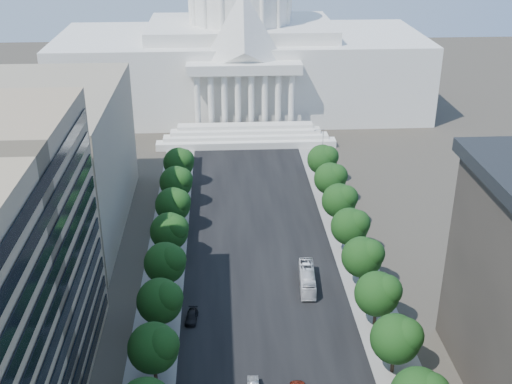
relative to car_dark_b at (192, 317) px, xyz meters
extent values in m
cube|color=black|center=(13.11, 27.08, -0.68)|extent=(30.00, 260.00, 0.01)
cube|color=gray|center=(-5.89, 27.08, -0.68)|extent=(8.00, 260.00, 0.02)
cube|color=gray|center=(32.11, 27.08, -0.68)|extent=(8.00, 260.00, 0.02)
cube|color=white|center=(13.11, 122.08, 11.82)|extent=(120.00, 50.00, 25.00)
cube|color=white|center=(13.11, 122.08, 26.32)|extent=(60.00, 40.00, 4.00)
cube|color=white|center=(13.11, 95.08, 19.82)|extent=(34.00, 8.00, 3.00)
cube|color=gray|center=(-34.89, 37.08, 14.32)|extent=(38.00, 52.00, 30.00)
cylinder|color=#33261C|center=(-4.89, -14.92, 0.79)|extent=(0.56, 0.56, 2.94)
sphere|color=black|center=(-4.89, -14.92, 5.49)|extent=(7.60, 7.60, 7.60)
sphere|color=black|center=(-3.56, -15.68, 6.63)|extent=(5.32, 5.32, 5.32)
cylinder|color=#33261C|center=(-4.89, -2.92, 0.79)|extent=(0.56, 0.56, 2.94)
sphere|color=black|center=(-4.89, -2.92, 5.49)|extent=(7.60, 7.60, 7.60)
sphere|color=black|center=(-3.56, -3.68, 6.63)|extent=(5.32, 5.32, 5.32)
cylinder|color=#33261C|center=(-4.89, 9.08, 0.79)|extent=(0.56, 0.56, 2.94)
sphere|color=black|center=(-4.89, 9.08, 5.49)|extent=(7.60, 7.60, 7.60)
sphere|color=black|center=(-3.56, 8.32, 6.63)|extent=(5.32, 5.32, 5.32)
cylinder|color=#33261C|center=(-4.89, 21.08, 0.79)|extent=(0.56, 0.56, 2.94)
sphere|color=black|center=(-4.89, 21.08, 5.49)|extent=(7.60, 7.60, 7.60)
sphere|color=black|center=(-3.56, 20.32, 6.63)|extent=(5.32, 5.32, 5.32)
cylinder|color=#33261C|center=(-4.89, 33.08, 0.79)|extent=(0.56, 0.56, 2.94)
sphere|color=black|center=(-4.89, 33.08, 5.49)|extent=(7.60, 7.60, 7.60)
sphere|color=black|center=(-3.56, 32.32, 6.63)|extent=(5.32, 5.32, 5.32)
cylinder|color=#33261C|center=(-4.89, 45.08, 0.79)|extent=(0.56, 0.56, 2.94)
sphere|color=black|center=(-4.89, 45.08, 5.49)|extent=(7.60, 7.60, 7.60)
sphere|color=black|center=(-3.56, 44.32, 6.63)|extent=(5.32, 5.32, 5.32)
cylinder|color=#33261C|center=(-4.89, 57.08, 0.79)|extent=(0.56, 0.56, 2.94)
sphere|color=black|center=(-4.89, 57.08, 5.49)|extent=(7.60, 7.60, 7.60)
sphere|color=black|center=(-3.56, 56.32, 6.63)|extent=(5.32, 5.32, 5.32)
cylinder|color=#33261C|center=(31.11, -14.92, 0.79)|extent=(0.56, 0.56, 2.94)
sphere|color=black|center=(31.11, -14.92, 5.49)|extent=(7.60, 7.60, 7.60)
sphere|color=black|center=(32.44, -15.68, 6.63)|extent=(5.32, 5.32, 5.32)
cylinder|color=#33261C|center=(31.11, -2.92, 0.79)|extent=(0.56, 0.56, 2.94)
sphere|color=black|center=(31.11, -2.92, 5.49)|extent=(7.60, 7.60, 7.60)
sphere|color=black|center=(32.44, -3.68, 6.63)|extent=(5.32, 5.32, 5.32)
cylinder|color=#33261C|center=(31.11, 9.08, 0.79)|extent=(0.56, 0.56, 2.94)
sphere|color=black|center=(31.11, 9.08, 5.49)|extent=(7.60, 7.60, 7.60)
sphere|color=black|center=(32.44, 8.32, 6.63)|extent=(5.32, 5.32, 5.32)
cylinder|color=#33261C|center=(31.11, 21.08, 0.79)|extent=(0.56, 0.56, 2.94)
sphere|color=black|center=(31.11, 21.08, 5.49)|extent=(7.60, 7.60, 7.60)
sphere|color=black|center=(32.44, 20.32, 6.63)|extent=(5.32, 5.32, 5.32)
cylinder|color=#33261C|center=(31.11, 33.08, 0.79)|extent=(0.56, 0.56, 2.94)
sphere|color=black|center=(31.11, 33.08, 5.49)|extent=(7.60, 7.60, 7.60)
sphere|color=black|center=(32.44, 32.32, 6.63)|extent=(5.32, 5.32, 5.32)
cylinder|color=#33261C|center=(31.11, 45.08, 0.79)|extent=(0.56, 0.56, 2.94)
sphere|color=black|center=(31.11, 45.08, 5.49)|extent=(7.60, 7.60, 7.60)
sphere|color=black|center=(32.44, 44.32, 6.63)|extent=(5.32, 5.32, 5.32)
cylinder|color=#33261C|center=(31.11, 57.08, 0.79)|extent=(0.56, 0.56, 2.94)
sphere|color=black|center=(31.11, 57.08, 5.49)|extent=(7.60, 7.60, 7.60)
sphere|color=black|center=(32.44, 56.32, 6.63)|extent=(5.32, 5.32, 5.32)
cylinder|color=gray|center=(33.61, -2.92, 3.82)|extent=(0.18, 0.18, 9.00)
cylinder|color=gray|center=(32.41, -2.92, 8.12)|extent=(2.40, 0.14, 0.14)
sphere|color=gray|center=(31.31, -2.92, 8.02)|extent=(0.44, 0.44, 0.44)
cylinder|color=gray|center=(33.61, 22.08, 3.82)|extent=(0.18, 0.18, 9.00)
cylinder|color=gray|center=(32.41, 22.08, 8.12)|extent=(2.40, 0.14, 0.14)
sphere|color=gray|center=(31.31, 22.08, 8.02)|extent=(0.44, 0.44, 0.44)
cylinder|color=gray|center=(33.61, 47.08, 3.82)|extent=(0.18, 0.18, 9.00)
cylinder|color=gray|center=(32.41, 47.08, 8.12)|extent=(2.40, 0.14, 0.14)
sphere|color=gray|center=(31.31, 47.08, 8.02)|extent=(0.44, 0.44, 0.44)
cylinder|color=gray|center=(33.61, 72.08, 3.82)|extent=(0.18, 0.18, 9.00)
cylinder|color=gray|center=(32.41, 72.08, 8.12)|extent=(2.40, 0.14, 0.14)
sphere|color=gray|center=(31.31, 72.08, 8.02)|extent=(0.44, 0.44, 0.44)
imported|color=black|center=(0.00, 0.00, 0.00)|extent=(2.35, 4.83, 1.35)
imported|color=silver|center=(21.20, 9.52, 0.91)|extent=(3.49, 11.54, 3.17)
camera|label=1|loc=(5.77, -91.36, 65.65)|focal=45.00mm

